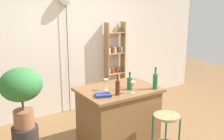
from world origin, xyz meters
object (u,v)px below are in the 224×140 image
(wine_glass_left, at_px, (129,79))
(wine_glass_center, at_px, (133,85))
(cookbook, at_px, (103,95))
(bar_stool, at_px, (166,126))
(spice_shelf, at_px, (115,63))
(bottle_vinegar, at_px, (155,81))
(bottle_olive_oil, at_px, (130,83))
(bottle_wine_red, at_px, (118,87))
(wine_glass_right, at_px, (106,82))
(potted_plant, at_px, (21,89))

(wine_glass_left, xyz_separation_m, wine_glass_center, (-0.12, -0.25, 0.00))
(cookbook, bearing_deg, bar_stool, -17.53)
(spice_shelf, xyz_separation_m, bottle_vinegar, (-0.48, -1.80, 0.13))
(bar_stool, distance_m, cookbook, 0.96)
(bottle_olive_oil, bearing_deg, bottle_wine_red, -159.48)
(bottle_vinegar, height_order, wine_glass_right, bottle_vinegar)
(spice_shelf, height_order, bottle_vinegar, spice_shelf)
(bottle_olive_oil, distance_m, wine_glass_left, 0.13)
(bottle_olive_oil, relative_size, cookbook, 1.21)
(bottle_vinegar, xyz_separation_m, wine_glass_right, (-0.63, 0.34, -0.01))
(spice_shelf, height_order, cookbook, spice_shelf)
(wine_glass_center, bearing_deg, wine_glass_right, 129.37)
(potted_plant, height_order, wine_glass_left, potted_plant)
(spice_shelf, bearing_deg, wine_glass_left, -116.05)
(spice_shelf, bearing_deg, potted_plant, -152.16)
(spice_shelf, relative_size, wine_glass_right, 10.51)
(bottle_olive_oil, bearing_deg, potted_plant, 163.23)
(bar_stool, distance_m, bottle_vinegar, 0.66)
(spice_shelf, distance_m, bottle_olive_oil, 1.81)
(bottle_olive_oil, bearing_deg, spice_shelf, 63.38)
(potted_plant, distance_m, bottle_vinegar, 1.86)
(potted_plant, bearing_deg, bar_stool, -31.46)
(wine_glass_right, bearing_deg, bar_stool, -55.08)
(bottle_wine_red, height_order, wine_glass_left, bottle_wine_red)
(bottle_wine_red, height_order, bottle_vinegar, bottle_vinegar)
(bar_stool, height_order, wine_glass_center, wine_glass_center)
(spice_shelf, distance_m, bottle_wine_red, 2.04)
(bar_stool, distance_m, wine_glass_left, 0.86)
(wine_glass_center, distance_m, cookbook, 0.46)
(bottle_olive_oil, xyz_separation_m, bottle_vinegar, (0.33, -0.18, 0.03))
(potted_plant, bearing_deg, bottle_olive_oil, -16.77)
(wine_glass_center, bearing_deg, potted_plant, 157.24)
(bottle_olive_oil, bearing_deg, wine_glass_right, 152.12)
(bottle_olive_oil, height_order, bottle_wine_red, bottle_wine_red)
(spice_shelf, relative_size, potted_plant, 2.10)
(bar_stool, xyz_separation_m, wine_glass_center, (-0.26, 0.42, 0.52))
(potted_plant, distance_m, cookbook, 1.07)
(bottle_olive_oil, xyz_separation_m, cookbook, (-0.48, -0.05, -0.08))
(bottle_wine_red, distance_m, wine_glass_right, 0.27)
(spice_shelf, xyz_separation_m, bottle_olive_oil, (-0.81, -1.62, 0.10))
(wine_glass_left, distance_m, wine_glass_center, 0.28)
(potted_plant, height_order, bottle_vinegar, potted_plant)
(wine_glass_center, xyz_separation_m, wine_glass_right, (-0.25, 0.31, 0.00))
(bottle_wine_red, relative_size, bottle_vinegar, 0.89)
(wine_glass_center, height_order, cookbook, wine_glass_center)
(spice_shelf, bearing_deg, bar_stool, -105.39)
(potted_plant, bearing_deg, wine_glass_left, -12.34)
(wine_glass_left, bearing_deg, bottle_olive_oil, -124.36)
(potted_plant, bearing_deg, cookbook, -26.87)
(bottle_vinegar, xyz_separation_m, wine_glass_center, (-0.38, 0.03, -0.01))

